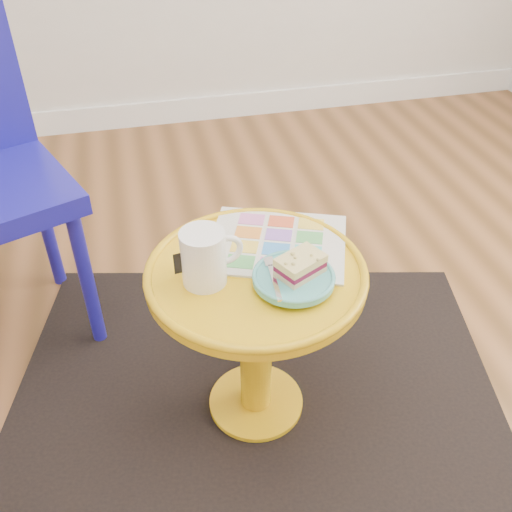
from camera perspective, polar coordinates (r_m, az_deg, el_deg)
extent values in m
plane|color=brown|center=(1.49, 0.20, -19.28)|extent=(4.00, 4.00, 0.00)
cube|color=white|center=(3.03, -9.11, 14.02)|extent=(4.00, 0.02, 0.12)
cube|color=black|center=(1.57, 0.00, -14.54)|extent=(1.52, 1.37, 0.01)
cylinder|color=gold|center=(1.57, 0.00, -14.39)|extent=(0.25, 0.25, 0.02)
cylinder|color=gold|center=(1.40, 0.00, -8.87)|extent=(0.08, 0.08, 0.42)
cylinder|color=gold|center=(1.25, 0.00, -1.90)|extent=(0.49, 0.49, 0.02)
cylinder|color=#1A1693|center=(1.65, -16.49, -2.55)|extent=(0.04, 0.04, 0.44)
cylinder|color=#1A1693|center=(1.92, -20.22, 2.73)|extent=(0.04, 0.04, 0.44)
cube|color=silver|center=(1.32, 2.14, 1.30)|extent=(0.39, 0.36, 0.01)
cylinder|color=white|center=(1.18, -5.28, -0.17)|extent=(0.09, 0.09, 0.12)
torus|color=white|center=(1.19, -2.94, 0.62)|extent=(0.07, 0.02, 0.07)
cylinder|color=#D1B78C|center=(1.15, -5.43, 2.01)|extent=(0.09, 0.09, 0.01)
cylinder|color=#53B0AE|center=(1.20, 3.76, -2.58)|extent=(0.07, 0.07, 0.01)
cylinder|color=#53B0AE|center=(1.20, 3.78, -2.23)|extent=(0.17, 0.17, 0.01)
cube|color=#D3BC8C|center=(1.20, 4.43, -1.48)|extent=(0.11, 0.10, 0.01)
cube|color=maroon|center=(1.19, 4.46, -1.00)|extent=(0.11, 0.10, 0.01)
cube|color=#EADB8C|center=(1.18, 4.49, -0.44)|extent=(0.12, 0.10, 0.02)
cube|color=silver|center=(1.17, 1.90, -2.69)|extent=(0.02, 0.12, 0.00)
cube|color=silver|center=(1.22, 1.31, -0.62)|extent=(0.02, 0.03, 0.00)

